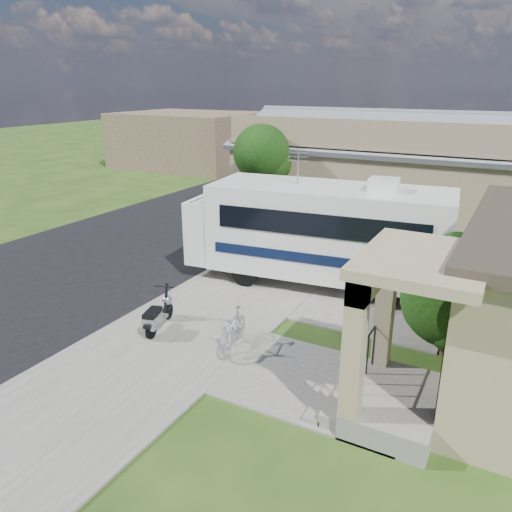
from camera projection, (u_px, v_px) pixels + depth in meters
The scene contains 18 objects.
ground at pixel (227, 334), 13.01m from camera, with size 120.00×120.00×0.00m, color #224111.
street_slab at pixel (205, 214), 24.68m from camera, with size 9.00×80.00×0.02m, color black.
sidewalk_slab at pixel (328, 232), 21.73m from camera, with size 4.00×80.00×0.06m, color #66625C.
driveway_slab at pixel (340, 285), 16.04m from camera, with size 7.00×6.00×0.05m, color #66625C.
walk_slab at pixel (320, 384), 10.81m from camera, with size 4.00×3.00×0.05m, color #66625C.
warehouse at pixel (380, 175), 23.91m from camera, with size 12.50×8.40×5.04m.
distant_bldg_far at pixel (190, 140), 38.26m from camera, with size 10.00×8.00×4.00m, color brown.
distant_bldg_near at pixel (281, 133), 47.42m from camera, with size 8.00×7.00×3.20m, color #877054.
street_tree_a at pixel (264, 156), 21.10m from camera, with size 2.44×2.40×4.58m.
street_tree_b at pixel (343, 132), 29.33m from camera, with size 2.44×2.40×4.73m.
street_tree_c at pixel (384, 126), 36.87m from camera, with size 2.44×2.40×4.42m.
motorhome at pixel (319, 230), 15.71m from camera, with size 8.42×3.51×4.19m.
shrub at pixel (455, 295), 11.50m from camera, with size 2.51×2.39×3.08m.
scooter at pixel (158, 316), 12.96m from camera, with size 0.75×1.57×1.05m.
bicycle at pixel (234, 332), 12.08m from camera, with size 0.46×1.63×0.98m, color #9D9CA4.
pickup_truck at pixel (255, 192), 25.74m from camera, with size 2.77×6.01×1.67m, color silver.
van at pixel (303, 170), 31.93m from camera, with size 2.33×5.73×1.66m, color silver.
garden_hose at pixel (355, 373), 11.06m from camera, with size 0.44×0.44×0.20m, color #156A1F.
Camera 1 is at (6.24, -9.81, 6.22)m, focal length 35.00 mm.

